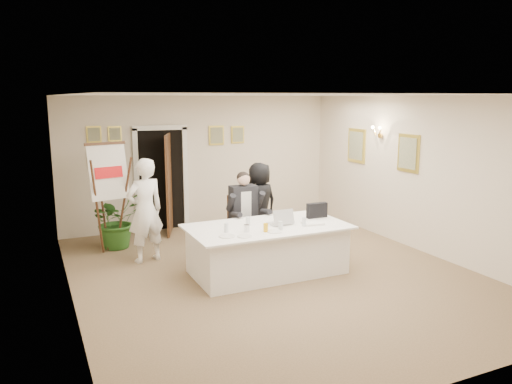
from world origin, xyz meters
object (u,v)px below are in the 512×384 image
object	(u,v)px
standing_woman	(260,203)
steel_jug	(247,228)
paper_stack	(313,223)
oj_glass	(266,228)
laptop	(280,215)
potted_palm	(117,220)
seated_man	(245,213)
standing_man	(145,210)
laptop_bag	(317,210)
flip_chart	(108,204)
conference_table	(267,249)

from	to	relation	value
standing_woman	steel_jug	world-z (taller)	standing_woman
paper_stack	oj_glass	world-z (taller)	oj_glass
laptop	potted_palm	bearing A→B (deg)	130.95
seated_man	paper_stack	distance (m)	1.43
seated_man	potted_palm	xyz separation A→B (m)	(-2.00, 1.36, -0.22)
paper_stack	oj_glass	size ratio (longest dim) A/B	2.50
potted_palm	laptop	xyz separation A→B (m)	(2.17, -2.38, 0.39)
seated_man	paper_stack	xyz separation A→B (m)	(0.63, -1.28, 0.04)
seated_man	standing_man	size ratio (longest dim) A/B	0.85
standing_woman	laptop_bag	world-z (taller)	standing_woman
standing_man	paper_stack	distance (m)	2.82
flip_chart	standing_woman	distance (m)	2.80
potted_palm	steel_jug	world-z (taller)	potted_palm
standing_man	potted_palm	size ratio (longest dim) A/B	1.69
paper_stack	standing_woman	bearing A→B (deg)	91.99
conference_table	laptop	bearing A→B (deg)	5.00
laptop_bag	paper_stack	world-z (taller)	laptop_bag
flip_chart	potted_palm	size ratio (longest dim) A/B	1.86
seated_man	steel_jug	distance (m)	1.35
standing_man	laptop	xyz separation A→B (m)	(1.85, -1.36, 0.03)
standing_woman	laptop_bag	bearing A→B (deg)	92.73
conference_table	flip_chart	distance (m)	3.06
flip_chart	steel_jug	size ratio (longest dim) A/B	17.81
conference_table	potted_palm	bearing A→B (deg)	128.94
flip_chart	paper_stack	bearing A→B (deg)	-40.06
seated_man	standing_woman	xyz separation A→B (m)	(0.57, 0.58, 0.02)
standing_man	standing_woman	size ratio (longest dim) A/B	1.14
oj_glass	seated_man	bearing A→B (deg)	79.87
standing_woman	laptop	distance (m)	1.66
flip_chart	oj_glass	size ratio (longest dim) A/B	15.07
paper_stack	steel_jug	world-z (taller)	steel_jug
seated_man	oj_glass	size ratio (longest dim) A/B	11.56
seated_man	paper_stack	world-z (taller)	seated_man
seated_man	laptop_bag	distance (m)	1.31
paper_stack	oj_glass	bearing A→B (deg)	-174.38
flip_chart	standing_man	world-z (taller)	flip_chart
flip_chart	standing_man	xyz separation A→B (m)	(0.50, -0.76, -0.02)
paper_stack	steel_jug	distance (m)	1.14
standing_woman	paper_stack	xyz separation A→B (m)	(0.06, -1.86, 0.02)
standing_woman	oj_glass	xyz separation A→B (m)	(-0.81, -1.95, 0.06)
conference_table	paper_stack	size ratio (longest dim) A/B	7.74
standing_woman	laptop	bearing A→B (deg)	65.29
laptop	steel_jug	distance (m)	0.71
laptop	standing_woman	bearing A→B (deg)	74.76
standing_man	laptop	distance (m)	2.30
standing_man	laptop	size ratio (longest dim) A/B	4.79
laptop_bag	seated_man	bearing A→B (deg)	136.66
standing_woman	potted_palm	size ratio (longest dim) A/B	1.47
seated_man	oj_glass	world-z (taller)	seated_man
standing_woman	laptop_bag	size ratio (longest dim) A/B	4.33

